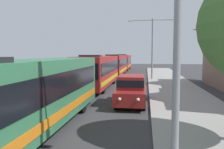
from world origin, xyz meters
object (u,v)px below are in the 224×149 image
object	(u,v)px
bus_lead	(36,92)
streetlamp_mid	(152,41)
bus_second_in_line	(98,70)
bus_fourth_in_line	(123,62)
bus_middle	(115,64)
white_suv	(131,89)

from	to	relation	value
bus_lead	streetlamp_mid	distance (m)	21.80
bus_second_in_line	bus_fourth_in_line	world-z (taller)	same
bus_middle	streetlamp_mid	size ratio (longest dim) A/B	1.61
bus_second_in_line	white_suv	bearing A→B (deg)	-63.53
bus_second_in_line	bus_lead	bearing A→B (deg)	-90.00
bus_second_in_line	bus_fourth_in_line	bearing A→B (deg)	90.00
bus_lead	bus_fourth_in_line	xyz separation A→B (m)	(-0.00, 39.26, -0.00)
bus_fourth_in_line	streetlamp_mid	bearing A→B (deg)	-73.63
bus_fourth_in_line	white_suv	world-z (taller)	bus_fourth_in_line
bus_second_in_line	streetlamp_mid	size ratio (longest dim) A/B	1.48
bus_second_in_line	bus_fourth_in_line	xyz separation A→B (m)	(-0.00, 26.05, -0.00)
bus_lead	white_suv	size ratio (longest dim) A/B	2.52
bus_middle	bus_fourth_in_line	world-z (taller)	same
bus_lead	bus_second_in_line	size ratio (longest dim) A/B	1.07
bus_fourth_in_line	white_suv	xyz separation A→B (m)	(3.70, -33.48, -0.66)
bus_lead	white_suv	bearing A→B (deg)	57.39
white_suv	streetlamp_mid	world-z (taller)	streetlamp_mid
bus_second_in_line	bus_middle	size ratio (longest dim) A/B	0.92
bus_second_in_line	bus_middle	bearing A→B (deg)	90.00
bus_lead	bus_second_in_line	bearing A→B (deg)	90.00
bus_second_in_line	bus_fourth_in_line	size ratio (longest dim) A/B	1.01
bus_lead	white_suv	distance (m)	6.89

